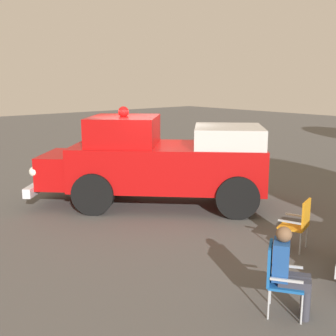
{
  "coord_description": "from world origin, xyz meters",
  "views": [
    {
      "loc": [
        -8.87,
        7.02,
        3.28
      ],
      "look_at": [
        -0.48,
        -0.23,
        0.99
      ],
      "focal_mm": 46.32,
      "sensor_mm": 36.0,
      "label": 1
    }
  ],
  "objects_px": {
    "lawn_chair_by_car": "(299,221)",
    "traffic_cone": "(95,179)",
    "vintage_fire_truck": "(159,160)",
    "spectator_seated": "(288,268)",
    "lawn_chair_near_truck": "(278,274)"
  },
  "relations": [
    {
      "from": "lawn_chair_by_car",
      "to": "traffic_cone",
      "type": "xyz_separation_m",
      "value": [
        6.71,
        0.47,
        -0.28
      ]
    },
    {
      "from": "vintage_fire_truck",
      "to": "spectator_seated",
      "type": "height_order",
      "value": "vintage_fire_truck"
    },
    {
      "from": "vintage_fire_truck",
      "to": "lawn_chair_by_car",
      "type": "relative_size",
      "value": 5.67
    },
    {
      "from": "lawn_chair_near_truck",
      "to": "spectator_seated",
      "type": "xyz_separation_m",
      "value": [
        -0.11,
        -0.07,
        0.11
      ]
    },
    {
      "from": "vintage_fire_truck",
      "to": "spectator_seated",
      "type": "bearing_deg",
      "value": 158.33
    },
    {
      "from": "vintage_fire_truck",
      "to": "lawn_chair_near_truck",
      "type": "relative_size",
      "value": 5.67
    },
    {
      "from": "spectator_seated",
      "to": "vintage_fire_truck",
      "type": "bearing_deg",
      "value": -21.67
    },
    {
      "from": "vintage_fire_truck",
      "to": "lawn_chair_by_car",
      "type": "xyz_separation_m",
      "value": [
        -4.19,
        -0.04,
        -0.61
      ]
    },
    {
      "from": "spectator_seated",
      "to": "lawn_chair_by_car",
      "type": "bearing_deg",
      "value": -60.99
    },
    {
      "from": "vintage_fire_truck",
      "to": "spectator_seated",
      "type": "distance_m",
      "value": 5.83
    },
    {
      "from": "lawn_chair_near_truck",
      "to": "traffic_cone",
      "type": "distance_m",
      "value": 8.02
    },
    {
      "from": "lawn_chair_by_car",
      "to": "traffic_cone",
      "type": "relative_size",
      "value": 1.61
    },
    {
      "from": "traffic_cone",
      "to": "lawn_chair_by_car",
      "type": "bearing_deg",
      "value": -175.99
    },
    {
      "from": "lawn_chair_by_car",
      "to": "spectator_seated",
      "type": "height_order",
      "value": "spectator_seated"
    },
    {
      "from": "spectator_seated",
      "to": "traffic_cone",
      "type": "relative_size",
      "value": 2.03
    }
  ]
}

